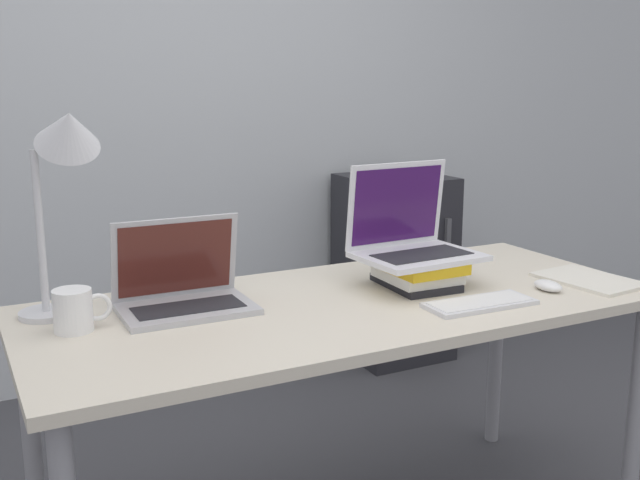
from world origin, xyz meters
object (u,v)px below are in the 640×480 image
(desk_lamp, at_px, (64,154))
(wireless_keyboard, at_px, (480,303))
(laptop_left, at_px, (183,291))
(mini_fridge, at_px, (394,267))
(laptop_on_books, at_px, (411,239))
(mouse, at_px, (548,286))
(book_stack, at_px, (417,273))
(mug, at_px, (74,310))
(notepad, at_px, (589,280))

(desk_lamp, bearing_deg, wireless_keyboard, -22.44)
(laptop_left, height_order, mini_fridge, laptop_left)
(laptop_left, distance_m, desk_lamp, 0.46)
(laptop_on_books, height_order, mouse, laptop_on_books)
(laptop_left, height_order, book_stack, laptop_left)
(wireless_keyboard, bearing_deg, mouse, 5.58)
(laptop_on_books, relative_size, mug, 2.53)
(desk_lamp, bearing_deg, mug, -100.03)
(book_stack, xyz_separation_m, laptop_on_books, (0.00, 0.04, 0.09))
(notepad, bearing_deg, wireless_keyboard, -174.24)
(laptop_on_books, xyz_separation_m, wireless_keyboard, (0.04, -0.28, -0.13))
(mug, distance_m, desk_lamp, 0.39)
(laptop_left, relative_size, mouse, 3.62)
(mouse, distance_m, mug, 1.31)
(laptop_on_books, height_order, mini_fridge, laptop_on_books)
(notepad, distance_m, mug, 1.49)
(book_stack, height_order, notepad, book_stack)
(wireless_keyboard, xyz_separation_m, desk_lamp, (-0.99, 0.41, 0.41))
(book_stack, relative_size, notepad, 0.82)
(book_stack, bearing_deg, mini_fridge, 59.68)
(book_stack, bearing_deg, mouse, -33.57)
(laptop_left, relative_size, mini_fridge, 0.39)
(mouse, height_order, notepad, mouse)
(laptop_on_books, xyz_separation_m, desk_lamp, (-0.95, 0.13, 0.28))
(mug, bearing_deg, laptop_on_books, -0.65)
(notepad, bearing_deg, desk_lamp, 165.91)
(desk_lamp, relative_size, mini_fridge, 0.63)
(notepad, xyz_separation_m, mug, (-1.46, 0.24, 0.05))
(notepad, height_order, mug, mug)
(book_stack, distance_m, mouse, 0.38)
(laptop_on_books, distance_m, mini_fridge, 1.48)
(mouse, bearing_deg, mini_fridge, 74.05)
(mug, xyz_separation_m, mini_fridge, (1.70, 1.20, -0.36))
(notepad, distance_m, desk_lamp, 1.55)
(laptop_left, bearing_deg, mini_fridge, 39.09)
(laptop_left, distance_m, laptop_on_books, 0.69)
(mouse, bearing_deg, book_stack, 146.43)
(notepad, bearing_deg, mouse, -173.97)
(laptop_left, xyz_separation_m, mouse, (0.99, -0.31, -0.03))
(book_stack, distance_m, mug, 0.97)
(laptop_on_books, xyz_separation_m, mug, (-0.97, 0.01, -0.08))
(mug, height_order, desk_lamp, desk_lamp)
(notepad, bearing_deg, mini_fridge, 80.81)
(laptop_on_books, relative_size, mouse, 3.71)
(mini_fridge, bearing_deg, wireless_keyboard, -114.84)
(wireless_keyboard, xyz_separation_m, mug, (-1.01, 0.29, 0.05))
(wireless_keyboard, bearing_deg, mini_fridge, 65.16)
(book_stack, distance_m, laptop_on_books, 0.10)
(book_stack, height_order, laptop_on_books, laptop_on_books)
(laptop_on_books, bearing_deg, mug, 179.35)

